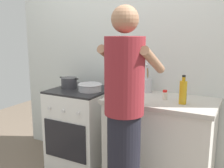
{
  "coord_description": "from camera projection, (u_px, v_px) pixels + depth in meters",
  "views": [
    {
      "loc": [
        1.24,
        -2.13,
        1.52
      ],
      "look_at": [
        0.05,
        0.12,
        1.0
      ],
      "focal_mm": 41.89,
      "sensor_mm": 36.0,
      "label": 1
    }
  ],
  "objects": [
    {
      "name": "mixing_bowl",
      "position": [
        90.0,
        87.0,
        2.72
      ],
      "size": [
        0.25,
        0.25,
        0.08
      ],
      "color": "#B7B7BC",
      "rests_on": "stove_range"
    },
    {
      "name": "pot",
      "position": [
        69.0,
        83.0,
        2.86
      ],
      "size": [
        0.24,
        0.17,
        0.12
      ],
      "color": "#38383D",
      "rests_on": "stove_range"
    },
    {
      "name": "countertop",
      "position": [
        160.0,
        144.0,
        2.5
      ],
      "size": [
        1.0,
        0.6,
        0.9
      ],
      "color": "silver",
      "rests_on": "ground"
    },
    {
      "name": "spice_bottle",
      "position": [
        165.0,
        95.0,
        2.39
      ],
      "size": [
        0.04,
        0.04,
        0.09
      ],
      "color": "silver",
      "rests_on": "countertop"
    },
    {
      "name": "back_wall",
      "position": [
        141.0,
        56.0,
        2.8
      ],
      "size": [
        3.2,
        0.1,
        2.5
      ],
      "color": "silver",
      "rests_on": "ground"
    },
    {
      "name": "oil_bottle",
      "position": [
        183.0,
        92.0,
        2.24
      ],
      "size": [
        0.06,
        0.06,
        0.25
      ],
      "color": "gold",
      "rests_on": "countertop"
    },
    {
      "name": "person",
      "position": [
        124.0,
        118.0,
        2.0
      ],
      "size": [
        0.41,
        0.5,
        1.7
      ],
      "color": "black",
      "rests_on": "ground"
    },
    {
      "name": "utensil_crock",
      "position": [
        147.0,
        83.0,
        2.66
      ],
      "size": [
        0.1,
        0.1,
        0.33
      ],
      "color": "silver",
      "rests_on": "countertop"
    },
    {
      "name": "stove_range",
      "position": [
        82.0,
        128.0,
        2.91
      ],
      "size": [
        0.6,
        0.62,
        0.9
      ],
      "color": "white",
      "rests_on": "ground"
    }
  ]
}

